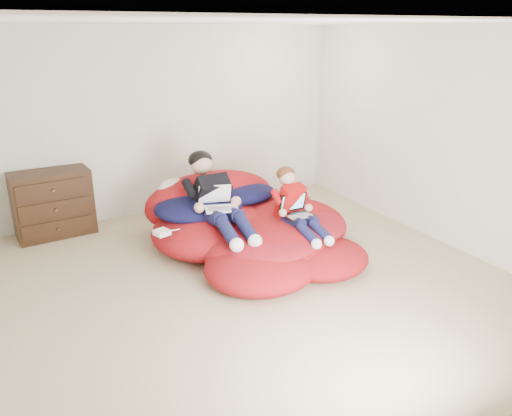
{
  "coord_description": "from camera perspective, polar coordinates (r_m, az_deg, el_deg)",
  "views": [
    {
      "loc": [
        -2.13,
        -4.04,
        2.46
      ],
      "look_at": [
        0.16,
        0.23,
        0.7
      ],
      "focal_mm": 35.0,
      "sensor_mm": 36.0,
      "label": 1
    }
  ],
  "objects": [
    {
      "name": "room_shell",
      "position": [
        5.09,
        -0.37,
        -6.15
      ],
      "size": [
        5.1,
        5.1,
        2.77
      ],
      "color": "tan",
      "rests_on": "ground"
    },
    {
      "name": "dresser",
      "position": [
        6.64,
        -22.19,
        0.47
      ],
      "size": [
        0.94,
        0.55,
        0.82
      ],
      "color": "#321D0E",
      "rests_on": "ground"
    },
    {
      "name": "beanbag_pile",
      "position": [
        5.8,
        -0.36,
        -2.43
      ],
      "size": [
        2.34,
        2.41,
        0.87
      ],
      "color": "#AD1319",
      "rests_on": "ground"
    },
    {
      "name": "cream_pillow",
      "position": [
        6.12,
        -9.36,
        2.19
      ],
      "size": [
        0.39,
        0.25,
        0.25
      ],
      "primitive_type": "ellipsoid",
      "color": "beige",
      "rests_on": "beanbag_pile"
    },
    {
      "name": "older_boy",
      "position": [
        5.6,
        -4.81,
        1.54
      ],
      "size": [
        0.38,
        1.36,
        0.79
      ],
      "color": "black",
      "rests_on": "beanbag_pile"
    },
    {
      "name": "younger_boy",
      "position": [
        5.53,
        4.53,
        0.53
      ],
      "size": [
        0.33,
        0.91,
        0.69
      ],
      "color": "red",
      "rests_on": "beanbag_pile"
    },
    {
      "name": "laptop_white",
      "position": [
        5.51,
        -4.3,
        0.69
      ],
      "size": [
        0.41,
        0.46,
        0.24
      ],
      "color": "white",
      "rests_on": "older_boy"
    },
    {
      "name": "laptop_black",
      "position": [
        5.53,
        4.65,
        -0.21
      ],
      "size": [
        0.33,
        0.29,
        0.24
      ],
      "color": "black",
      "rests_on": "younger_boy"
    },
    {
      "name": "power_adapter",
      "position": [
        5.36,
        -10.72,
        -2.77
      ],
      "size": [
        0.18,
        0.18,
        0.05
      ],
      "primitive_type": "cube",
      "rotation": [
        0.0,
        0.0,
        0.28
      ],
      "color": "white",
      "rests_on": "beanbag_pile"
    }
  ]
}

